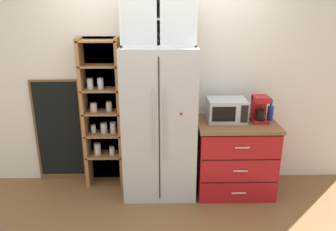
% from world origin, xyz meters
% --- Properties ---
extents(ground_plane, '(10.61, 10.61, 0.00)m').
position_xyz_m(ground_plane, '(0.00, 0.00, 0.00)').
color(ground_plane, brown).
extents(wall_back_cream, '(4.92, 0.10, 2.55)m').
position_xyz_m(wall_back_cream, '(0.00, 0.40, 1.27)').
color(wall_back_cream, silver).
rests_on(wall_back_cream, ground).
extents(refrigerator, '(0.82, 0.65, 1.75)m').
position_xyz_m(refrigerator, '(0.00, 0.04, 0.87)').
color(refrigerator, '#B7BABF').
rests_on(refrigerator, ground).
extents(pantry_shelf_column, '(0.51, 0.30, 1.83)m').
position_xyz_m(pantry_shelf_column, '(-0.69, 0.28, 0.93)').
color(pantry_shelf_column, brown).
rests_on(pantry_shelf_column, ground).
extents(counter_cabinet, '(0.92, 0.67, 0.88)m').
position_xyz_m(counter_cabinet, '(0.90, 0.03, 0.44)').
color(counter_cabinet, '#A8161C').
rests_on(counter_cabinet, ground).
extents(microwave, '(0.44, 0.33, 0.26)m').
position_xyz_m(microwave, '(0.78, 0.08, 1.01)').
color(microwave, '#B7BABF').
rests_on(microwave, counter_cabinet).
extents(coffee_maker, '(0.17, 0.20, 0.31)m').
position_xyz_m(coffee_maker, '(1.15, 0.04, 1.04)').
color(coffee_maker, '#A8161C').
rests_on(coffee_maker, counter_cabinet).
extents(mug_red, '(0.11, 0.08, 0.09)m').
position_xyz_m(mug_red, '(0.90, 0.10, 0.93)').
color(mug_red, red).
rests_on(mug_red, counter_cabinet).
extents(mug_charcoal, '(0.11, 0.07, 0.09)m').
position_xyz_m(mug_charcoal, '(0.90, 0.10, 0.93)').
color(mug_charcoal, '#2D2D33').
rests_on(mug_charcoal, counter_cabinet).
extents(bottle_amber, '(0.06, 0.06, 0.26)m').
position_xyz_m(bottle_amber, '(0.90, 0.04, 1.00)').
color(bottle_amber, brown).
rests_on(bottle_amber, counter_cabinet).
extents(bottle_cobalt, '(0.07, 0.07, 0.25)m').
position_xyz_m(bottle_cobalt, '(1.30, 0.09, 0.99)').
color(bottle_cobalt, navy).
rests_on(bottle_cobalt, counter_cabinet).
extents(upper_cabinet, '(0.79, 0.32, 0.56)m').
position_xyz_m(upper_cabinet, '(0.00, 0.08, 2.03)').
color(upper_cabinet, silver).
rests_on(upper_cabinet, refrigerator).
extents(chalkboard_menu, '(0.60, 0.04, 1.32)m').
position_xyz_m(chalkboard_menu, '(-1.26, 0.33, 0.67)').
color(chalkboard_menu, brown).
rests_on(chalkboard_menu, ground).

